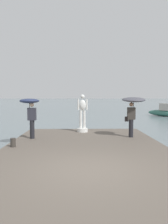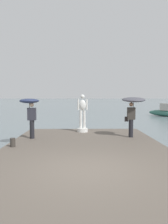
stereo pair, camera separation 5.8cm
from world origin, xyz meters
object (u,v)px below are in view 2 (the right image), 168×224
object	(u,v)px
onlooker_right	(133,105)
mooring_bollard	(13,142)
boat_near	(165,112)
statue_white_figure	(83,117)
onlooker_left	(30,107)

from	to	relation	value
onlooker_right	mooring_bollard	distance (m)	5.87
mooring_bollard	boat_near	size ratio (longest dim) A/B	0.09
statue_white_figure	onlooker_right	world-z (taller)	statue_white_figure
boat_near	statue_white_figure	bearing A→B (deg)	-125.36
onlooker_right	boat_near	distance (m)	17.66
onlooker_right	mooring_bollard	xyz separation A→B (m)	(-5.30, -2.09, -1.42)
onlooker_left	boat_near	size ratio (longest dim) A/B	0.46
statue_white_figure	onlooker_left	bearing A→B (deg)	-142.74
statue_white_figure	onlooker_right	xyz separation A→B (m)	(2.48, -1.63, 0.73)
mooring_bollard	onlooker_left	bearing A→B (deg)	80.30
statue_white_figure	mooring_bollard	xyz separation A→B (m)	(-2.82, -3.72, -0.69)
mooring_bollard	statue_white_figure	bearing A→B (deg)	52.81
onlooker_left	mooring_bollard	world-z (taller)	onlooker_left
onlooker_left	onlooker_right	size ratio (longest dim) A/B	0.95
onlooker_right	boat_near	bearing A→B (deg)	64.33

